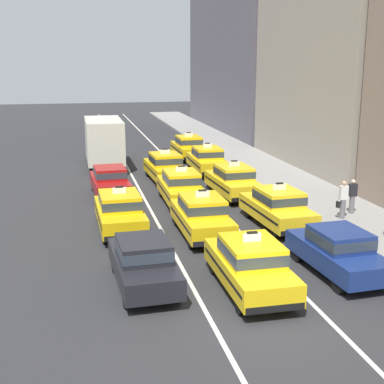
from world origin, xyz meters
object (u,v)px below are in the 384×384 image
taxi_left_second (120,211)px  taxi_right_fifth (188,147)px  box_truck_left_fourth (103,140)px  taxi_right_second (278,207)px  sedan_right_nearest (338,250)px  taxi_center_third (181,186)px  sedan_left_third (110,180)px  taxi_center_second (202,215)px  taxi_center_nearest (250,264)px  taxi_center_fourth (165,166)px  sedan_left_nearest (143,261)px  taxi_right_fourth (207,159)px  pedestrian_by_storefront (352,196)px  pedestrian_trailing (343,200)px  taxi_right_third (233,180)px

taxi_left_second → taxi_right_fifth: (6.42, 16.13, 0.00)m
box_truck_left_fourth → taxi_right_second: size_ratio=1.50×
sedan_right_nearest → taxi_left_second: bearing=136.7°
box_truck_left_fourth → taxi_center_third: size_ratio=1.52×
sedan_left_third → taxi_center_third: bearing=-34.3°
taxi_center_second → sedan_right_nearest: bearing=-55.0°
taxi_center_nearest → taxi_center_fourth: size_ratio=0.99×
box_truck_left_fourth → taxi_center_fourth: (3.27, -5.28, -0.90)m
taxi_center_nearest → taxi_center_second: (-0.19, 5.62, 0.00)m
taxi_right_second → box_truck_left_fourth: bearing=113.0°
sedan_left_nearest → taxi_center_third: bearing=71.9°
sedan_right_nearest → taxi_right_fourth: (-0.22, 17.16, 0.03)m
box_truck_left_fourth → sedan_right_nearest: bearing=-72.6°
taxi_center_fourth → taxi_center_third: bearing=-91.0°
box_truck_left_fourth → sedan_left_third: bearing=-91.3°
sedan_left_nearest → taxi_right_fifth: taxi_right_fifth is taller
taxi_left_second → taxi_center_nearest: 7.73m
box_truck_left_fourth → taxi_center_fourth: bearing=-58.2°
taxi_center_fourth → sedan_right_nearest: size_ratio=1.05×
sedan_left_nearest → taxi_center_second: 5.47m
sedan_right_nearest → pedestrian_by_storefront: size_ratio=2.76×
box_truck_left_fourth → pedestrian_trailing: size_ratio=4.07×
taxi_center_third → pedestrian_trailing: bearing=-35.9°
taxi_left_second → sedan_left_nearest: bearing=-87.9°
taxi_right_second → taxi_right_fourth: (-0.22, 11.66, 0.00)m
sedan_left_nearest → taxi_right_third: bearing=59.8°
pedestrian_by_storefront → taxi_center_nearest: bearing=-136.5°
box_truck_left_fourth → taxi_right_fourth: box_truck_left_fourth is taller
pedestrian_trailing → sedan_left_nearest: bearing=-151.8°
sedan_right_nearest → pedestrian_trailing: (3.07, 5.52, 0.16)m
taxi_right_fourth → pedestrian_by_storefront: (4.12, -10.96, 0.08)m
taxi_left_second → pedestrian_trailing: taxi_left_second is taller
taxi_center_second → sedan_right_nearest: (3.49, -4.98, -0.03)m
sedan_left_nearest → taxi_right_fourth: (6.27, 16.76, 0.03)m
box_truck_left_fourth → taxi_center_fourth: size_ratio=1.50×
taxi_center_second → pedestrian_trailing: bearing=4.7°
taxi_center_second → pedestrian_trailing: (6.56, 0.54, 0.13)m
taxi_right_fourth → taxi_center_nearest: bearing=-99.8°
box_truck_left_fourth → taxi_right_fifth: bearing=15.3°
taxi_left_second → pedestrian_trailing: (9.77, -0.78, 0.13)m
taxi_center_second → taxi_right_fifth: bearing=79.6°
sedan_right_nearest → pedestrian_trailing: 6.32m
sedan_left_nearest → taxi_center_fourth: bearing=77.8°
taxi_center_nearest → taxi_center_fourth: (0.08, 16.10, 0.00)m
taxi_center_nearest → pedestrian_trailing: 8.86m
taxi_center_fourth → taxi_right_fifth: bearing=67.2°
taxi_left_second → taxi_right_fourth: (6.49, 10.85, 0.00)m
taxi_right_second → sedan_left_third: bearing=133.9°
taxi_right_third → taxi_right_fifth: (0.07, 11.52, 0.00)m
pedestrian_by_storefront → box_truck_left_fourth: bearing=125.5°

